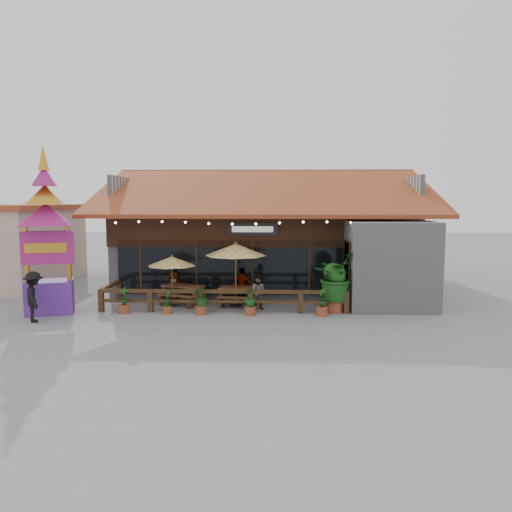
{
  "coord_description": "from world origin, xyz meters",
  "views": [
    {
      "loc": [
        0.38,
        -19.96,
        4.44
      ],
      "look_at": [
        -0.34,
        1.5,
        2.05
      ],
      "focal_mm": 35.0,
      "sensor_mm": 36.0,
      "label": 1
    }
  ],
  "objects_px": {
    "umbrella_right": "(236,250)",
    "thai_sign_tower": "(46,219)",
    "pedestrian": "(34,297)",
    "tropical_plant": "(335,278)",
    "picnic_table_left": "(183,291)",
    "picnic_table_right": "(239,293)",
    "umbrella_left": "(172,261)"
  },
  "relations": [
    {
      "from": "picnic_table_left",
      "to": "thai_sign_tower",
      "type": "distance_m",
      "value": 6.19
    },
    {
      "from": "tropical_plant",
      "to": "pedestrian",
      "type": "distance_m",
      "value": 11.41
    },
    {
      "from": "umbrella_right",
      "to": "pedestrian",
      "type": "distance_m",
      "value": 7.91
    },
    {
      "from": "picnic_table_right",
      "to": "tropical_plant",
      "type": "xyz_separation_m",
      "value": [
        3.9,
        -1.07,
        0.86
      ]
    },
    {
      "from": "tropical_plant",
      "to": "pedestrian",
      "type": "xyz_separation_m",
      "value": [
        -11.22,
        -2.01,
        -0.46
      ]
    },
    {
      "from": "umbrella_left",
      "to": "picnic_table_left",
      "type": "height_order",
      "value": "umbrella_left"
    },
    {
      "from": "pedestrian",
      "to": "tropical_plant",
      "type": "bearing_deg",
      "value": -108.27
    },
    {
      "from": "picnic_table_left",
      "to": "umbrella_right",
      "type": "bearing_deg",
      "value": -8.94
    },
    {
      "from": "picnic_table_right",
      "to": "pedestrian",
      "type": "distance_m",
      "value": 7.95
    },
    {
      "from": "picnic_table_right",
      "to": "thai_sign_tower",
      "type": "bearing_deg",
      "value": -167.7
    },
    {
      "from": "picnic_table_left",
      "to": "thai_sign_tower",
      "type": "height_order",
      "value": "thai_sign_tower"
    },
    {
      "from": "picnic_table_left",
      "to": "umbrella_left",
      "type": "bearing_deg",
      "value": -135.25
    },
    {
      "from": "picnic_table_right",
      "to": "thai_sign_tower",
      "type": "height_order",
      "value": "thai_sign_tower"
    },
    {
      "from": "umbrella_left",
      "to": "picnic_table_right",
      "type": "distance_m",
      "value": 3.13
    },
    {
      "from": "umbrella_left",
      "to": "picnic_table_right",
      "type": "height_order",
      "value": "umbrella_left"
    },
    {
      "from": "tropical_plant",
      "to": "picnic_table_left",
      "type": "bearing_deg",
      "value": 168.32
    },
    {
      "from": "umbrella_left",
      "to": "tropical_plant",
      "type": "xyz_separation_m",
      "value": [
        6.71,
        -0.92,
        -0.51
      ]
    },
    {
      "from": "picnic_table_left",
      "to": "picnic_table_right",
      "type": "height_order",
      "value": "picnic_table_left"
    },
    {
      "from": "thai_sign_tower",
      "to": "pedestrian",
      "type": "bearing_deg",
      "value": -86.75
    },
    {
      "from": "picnic_table_right",
      "to": "thai_sign_tower",
      "type": "distance_m",
      "value": 8.22
    },
    {
      "from": "picnic_table_right",
      "to": "pedestrian",
      "type": "relative_size",
      "value": 0.97
    },
    {
      "from": "umbrella_right",
      "to": "picnic_table_left",
      "type": "bearing_deg",
      "value": 171.06
    },
    {
      "from": "umbrella_right",
      "to": "picnic_table_right",
      "type": "relative_size",
      "value": 1.51
    },
    {
      "from": "picnic_table_left",
      "to": "picnic_table_right",
      "type": "distance_m",
      "value": 2.43
    },
    {
      "from": "umbrella_right",
      "to": "pedestrian",
      "type": "relative_size",
      "value": 1.46
    },
    {
      "from": "picnic_table_left",
      "to": "tropical_plant",
      "type": "bearing_deg",
      "value": -11.68
    },
    {
      "from": "tropical_plant",
      "to": "umbrella_right",
      "type": "bearing_deg",
      "value": 166.79
    },
    {
      "from": "umbrella_right",
      "to": "thai_sign_tower",
      "type": "xyz_separation_m",
      "value": [
        -7.27,
        -1.49,
        1.34
      ]
    },
    {
      "from": "picnic_table_left",
      "to": "tropical_plant",
      "type": "height_order",
      "value": "tropical_plant"
    },
    {
      "from": "umbrella_left",
      "to": "tropical_plant",
      "type": "relative_size",
      "value": 0.91
    },
    {
      "from": "umbrella_right",
      "to": "pedestrian",
      "type": "xyz_separation_m",
      "value": [
        -7.19,
        -2.96,
        -1.46
      ]
    },
    {
      "from": "umbrella_right",
      "to": "tropical_plant",
      "type": "relative_size",
      "value": 1.13
    }
  ]
}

